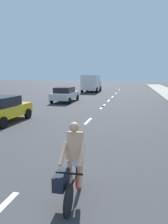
# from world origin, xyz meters

# --- Properties ---
(ground_plane) EXTENTS (160.00, 160.00, 0.00)m
(ground_plane) POSITION_xyz_m (0.00, 20.00, 0.00)
(ground_plane) COLOR #38383A
(lane_stripe_2) EXTENTS (0.16, 1.80, 0.01)m
(lane_stripe_2) POSITION_xyz_m (0.00, 8.69, 0.00)
(lane_stripe_2) COLOR white
(lane_stripe_2) RESTS_ON ground
(lane_stripe_3) EXTENTS (0.16, 1.80, 0.01)m
(lane_stripe_3) POSITION_xyz_m (0.00, 12.14, 0.00)
(lane_stripe_3) COLOR white
(lane_stripe_3) RESTS_ON ground
(lane_stripe_4) EXTENTS (0.16, 1.80, 0.01)m
(lane_stripe_4) POSITION_xyz_m (0.00, 17.62, 0.00)
(lane_stripe_4) COLOR white
(lane_stripe_4) RESTS_ON ground
(lane_stripe_5) EXTENTS (0.16, 1.80, 0.01)m
(lane_stripe_5) POSITION_xyz_m (0.00, 18.62, 0.00)
(lane_stripe_5) COLOR white
(lane_stripe_5) RESTS_ON ground
(lane_stripe_6) EXTENTS (0.16, 1.80, 0.01)m
(lane_stripe_6) POSITION_xyz_m (0.00, 22.56, 0.00)
(lane_stripe_6) COLOR white
(lane_stripe_6) RESTS_ON ground
(lane_stripe_7) EXTENTS (0.16, 1.80, 0.01)m
(lane_stripe_7) POSITION_xyz_m (0.00, 26.60, 0.00)
(lane_stripe_7) COLOR white
(lane_stripe_7) RESTS_ON ground
(lane_stripe_8) EXTENTS (0.16, 1.80, 0.01)m
(lane_stripe_8) POSITION_xyz_m (0.00, 32.18, 0.00)
(lane_stripe_8) COLOR white
(lane_stripe_8) RESTS_ON ground
(lane_stripe_9) EXTENTS (0.16, 1.80, 0.01)m
(lane_stripe_9) POSITION_xyz_m (0.00, 39.92, 0.00)
(lane_stripe_9) COLOR white
(lane_stripe_9) RESTS_ON ground
(cyclist) EXTENTS (0.64, 1.71, 1.82)m
(cyclist) POSITION_xyz_m (1.41, 4.23, 0.83)
(cyclist) COLOR black
(cyclist) RESTS_ON ground
(parked_car_yellow) EXTENTS (1.81, 3.82, 1.57)m
(parked_car_yellow) POSITION_xyz_m (-4.81, 10.59, 0.83)
(parked_car_yellow) COLOR gold
(parked_car_yellow) RESTS_ON ground
(parked_car_silver) EXTENTS (2.14, 4.54, 1.57)m
(parked_car_silver) POSITION_xyz_m (-4.38, 20.38, 0.84)
(parked_car_silver) COLOR #B7BABF
(parked_car_silver) RESTS_ON ground
(delivery_truck) EXTENTS (2.76, 6.28, 2.80)m
(delivery_truck) POSITION_xyz_m (-4.26, 33.47, 1.50)
(delivery_truck) COLOR beige
(delivery_truck) RESTS_ON ground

